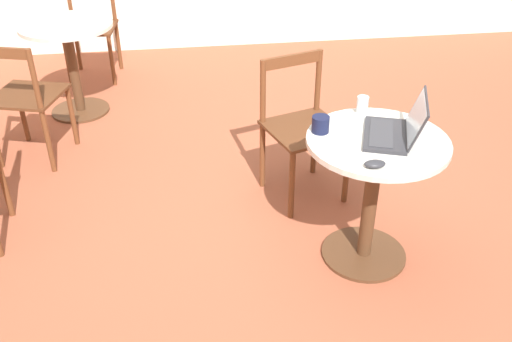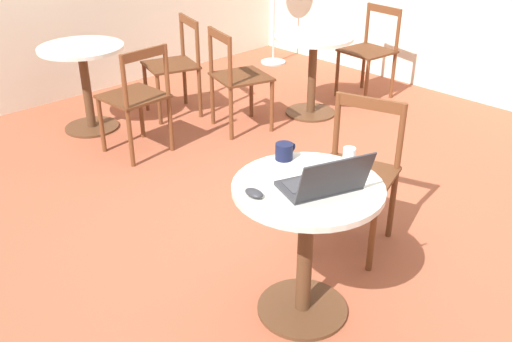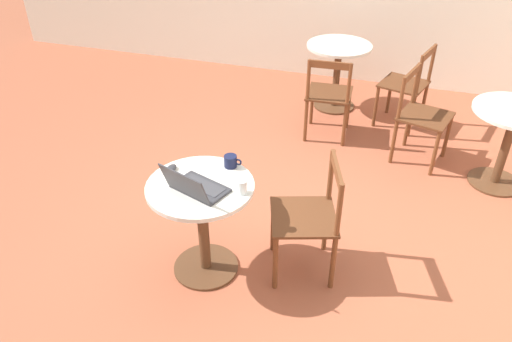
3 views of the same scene
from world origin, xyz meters
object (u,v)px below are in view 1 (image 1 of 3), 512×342
cafe_table_mid (70,50)px  mug (320,124)px  mouse (375,164)px  chair_near_right (302,128)px  cafe_table_near (374,175)px  chair_mid_left (25,99)px  laptop (395,129)px  drinking_glass (362,105)px  chair_mid_right (91,28)px

cafe_table_mid → mug: bearing=-142.5°
mouse → chair_near_right: bearing=7.5°
cafe_table_near → chair_mid_left: 2.42m
laptop → drinking_glass: bearing=15.7°
mouse → drinking_glass: drinking_glass is taller
drinking_glass → mouse: bearing=169.0°
chair_mid_right → mouse: 3.52m
cafe_table_near → chair_mid_left: (1.36, 2.00, -0.07)m
chair_mid_left → drinking_glass: (-1.07, -2.00, 0.33)m
chair_near_right → chair_mid_left: same height
cafe_table_near → mouse: mouse is taller
cafe_table_mid → mug: (-1.98, -1.52, 0.25)m
chair_near_right → laptop: bearing=-155.9°
laptop → chair_near_right: bearing=24.1°
cafe_table_near → chair_mid_left: size_ratio=0.84×
cafe_table_mid → chair_near_right: bearing=-132.0°
chair_mid_left → laptop: size_ratio=2.06×
chair_near_right → chair_mid_left: 1.89m
cafe_table_mid → chair_mid_left: (-0.73, 0.21, -0.07)m
chair_mid_right → laptop: laptop is taller
cafe_table_near → mug: mug is taller
cafe_table_mid → chair_mid_right: size_ratio=0.84×
laptop → mouse: bearing=144.2°
chair_mid_left → mouse: bearing=-130.3°
cafe_table_near → chair_mid_right: size_ratio=0.84×
cafe_table_near → mouse: 0.35m
chair_near_right → laptop: laptop is taller
mug → mouse: bearing=-155.8°
chair_near_right → drinking_glass: size_ratio=9.26×
laptop → drinking_glass: 0.29m
laptop → mug: laptop is taller
chair_mid_right → mug: chair_mid_right is taller
chair_mid_right → drinking_glass: bearing=-146.4°
chair_mid_right → laptop: (-2.86, -1.79, 0.33)m
cafe_table_near → drinking_glass: bearing=-0.8°
chair_mid_left → mouse: (-1.61, -1.90, 0.30)m
chair_mid_left → mug: chair_mid_left is taller
mouse → mug: (0.37, 0.16, 0.03)m
cafe_table_mid → chair_mid_right: bearing=-5.4°
chair_mid_left → cafe_table_near: bearing=-124.3°
chair_near_right → chair_mid_right: (2.17, 1.48, 0.00)m
laptop → mouse: size_ratio=4.26×
chair_near_right → chair_mid_left: (0.67, 1.77, 0.00)m
chair_near_right → mug: 0.66m
laptop → mouse: laptop is taller
chair_mid_right → chair_mid_left: bearing=169.2°
chair_near_right → mouse: 1.00m
drinking_glass → mug: bearing=122.6°
mug → chair_mid_right: bearing=27.7°
cafe_table_mid → chair_mid_right: (0.77, -0.07, -0.07)m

